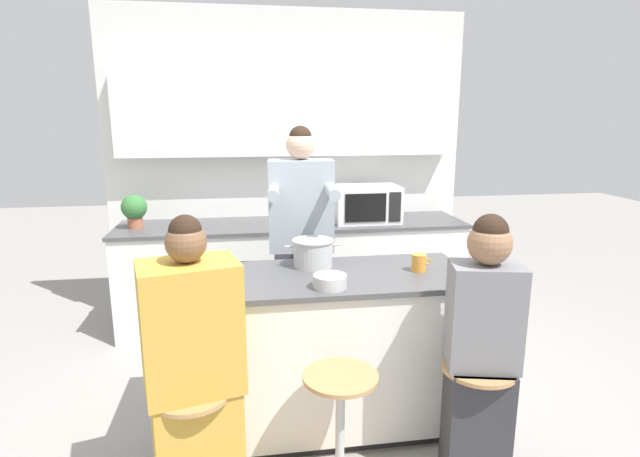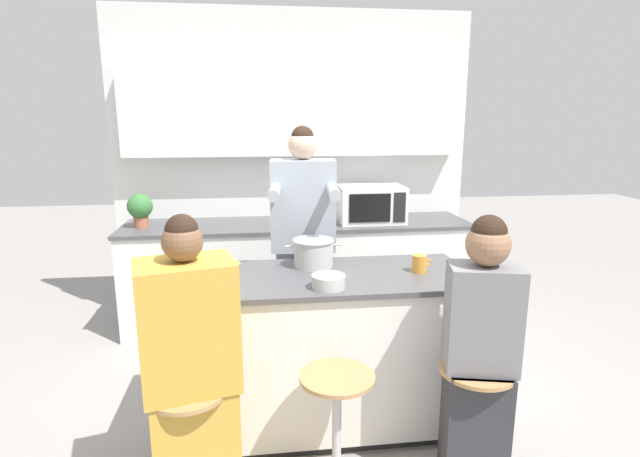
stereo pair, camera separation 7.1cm
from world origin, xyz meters
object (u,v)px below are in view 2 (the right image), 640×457
at_px(cooking_pot, 313,253).
at_px(bar_stool_center, 337,431).
at_px(person_cooking, 303,259).
at_px(person_wrapped_blanket, 191,378).
at_px(bar_stool_leftmost, 191,448).
at_px(fruit_bowl, 328,281).
at_px(banana_bunch, 230,262).
at_px(microwave, 371,204).
at_px(potted_plant, 140,208).
at_px(kitchen_island, 322,351).
at_px(coffee_cup_near, 419,263).
at_px(person_seated_near, 479,363).
at_px(bar_stool_rightmost, 474,424).

bearing_deg(cooking_pot, bar_stool_center, -87.94).
distance_m(person_cooking, person_wrapped_blanket, 1.31).
height_order(bar_stool_leftmost, fruit_bowl, fruit_bowl).
xyz_separation_m(bar_stool_leftmost, person_wrapped_blanket, (0.01, 0.02, 0.33)).
xyz_separation_m(bar_stool_leftmost, banana_bunch, (0.16, 0.84, 0.62)).
relative_size(bar_stool_leftmost, cooking_pot, 1.88).
xyz_separation_m(microwave, potted_plant, (-1.93, 0.04, 0.00)).
xyz_separation_m(bar_stool_leftmost, bar_stool_center, (0.67, 0.04, 0.00)).
relative_size(kitchen_island, microwave, 3.01).
distance_m(kitchen_island, microwave, 1.74).
bearing_deg(cooking_pot, potted_plant, 132.58).
xyz_separation_m(person_wrapped_blanket, coffee_cup_near, (1.22, 0.55, 0.32)).
distance_m(bar_stool_center, person_cooking, 1.24).
bearing_deg(potted_plant, microwave, -1.28).
bearing_deg(kitchen_island, person_wrapped_blanket, -139.27).
height_order(bar_stool_leftmost, coffee_cup_near, coffee_cup_near).
xyz_separation_m(kitchen_island, banana_bunch, (-0.51, 0.25, 0.48)).
xyz_separation_m(person_cooking, person_seated_near, (0.73, -1.14, -0.22)).
distance_m(cooking_pot, potted_plant, 1.88).
distance_m(bar_stool_leftmost, banana_bunch, 1.06).
height_order(kitchen_island, bar_stool_leftmost, kitchen_island).
bearing_deg(cooking_pot, fruit_bowl, -85.07).
xyz_separation_m(bar_stool_rightmost, microwave, (-0.04, 2.09, 0.72)).
bearing_deg(banana_bunch, cooking_pot, -9.16).
relative_size(person_cooking, cooking_pot, 5.26).
height_order(microwave, potted_plant, microwave).
distance_m(cooking_pot, microwave, 1.49).
relative_size(person_cooking, potted_plant, 6.26).
relative_size(person_wrapped_blanket, potted_plant, 5.06).
bearing_deg(person_seated_near, person_cooking, 135.71).
bearing_deg(cooking_pot, banana_bunch, 170.84).
bearing_deg(banana_bunch, microwave, 47.97).
relative_size(person_seated_near, microwave, 2.44).
bearing_deg(bar_stool_center, kitchen_island, 90.00).
relative_size(microwave, potted_plant, 2.02).
distance_m(person_seated_near, microwave, 2.12).
bearing_deg(kitchen_island, potted_plant, 129.86).
xyz_separation_m(cooking_pot, potted_plant, (-1.27, 1.39, 0.04)).
height_order(bar_stool_center, fruit_bowl, fruit_bowl).
bearing_deg(bar_stool_rightmost, kitchen_island, 139.29).
bearing_deg(microwave, person_seated_near, -88.49).
relative_size(banana_bunch, potted_plant, 0.49).
bearing_deg(bar_stool_rightmost, banana_bunch, 145.07).
bearing_deg(bar_stool_center, fruit_bowl, 88.75).
bearing_deg(person_wrapped_blanket, bar_stool_rightmost, -14.44).
height_order(person_cooking, microwave, person_cooking).
distance_m(cooking_pot, fruit_bowl, 0.39).
bearing_deg(bar_stool_leftmost, potted_plant, 106.27).
relative_size(person_cooking, banana_bunch, 12.80).
bearing_deg(coffee_cup_near, bar_stool_rightmost, -78.51).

